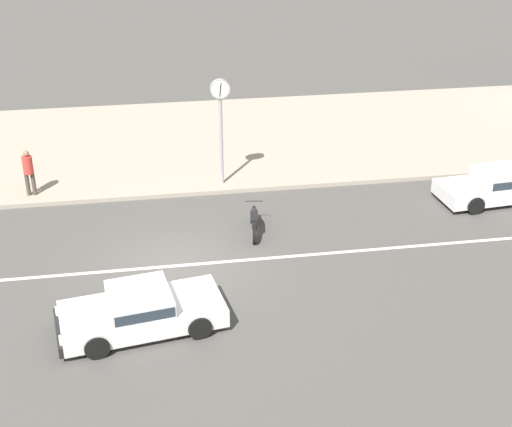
% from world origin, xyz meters
% --- Properties ---
extents(ground_plane, '(160.00, 160.00, 0.00)m').
position_xyz_m(ground_plane, '(0.00, 0.00, 0.00)').
color(ground_plane, '#4C4947').
extents(lane_centre_stripe, '(50.40, 0.14, 0.01)m').
position_xyz_m(lane_centre_stripe, '(0.00, 0.00, 0.00)').
color(lane_centre_stripe, silver).
rests_on(lane_centre_stripe, ground).
extents(kerb_strip, '(68.00, 10.00, 0.15)m').
position_xyz_m(kerb_strip, '(0.00, 9.56, 0.07)').
color(kerb_strip, '#9E9384').
rests_on(kerb_strip, ground).
extents(sedan_white_1, '(4.34, 2.38, 1.06)m').
position_xyz_m(sedan_white_1, '(-0.97, -2.84, 0.53)').
color(sedan_white_1, white).
rests_on(sedan_white_1, ground).
extents(sedan_white_2, '(4.32, 2.05, 1.06)m').
position_xyz_m(sedan_white_2, '(11.19, 2.67, 0.53)').
color(sedan_white_2, white).
rests_on(sedan_white_2, ground).
extents(motorcycle_2, '(0.56, 1.90, 0.80)m').
position_xyz_m(motorcycle_2, '(2.59, 1.66, 0.42)').
color(motorcycle_2, black).
rests_on(motorcycle_2, ground).
extents(street_clock, '(0.67, 0.22, 3.78)m').
position_xyz_m(street_clock, '(2.00, 5.16, 2.98)').
color(street_clock, '#9E9EA3').
rests_on(street_clock, kerb_strip).
extents(pedestrian_near_clock, '(0.34, 0.34, 1.63)m').
position_xyz_m(pedestrian_near_clock, '(-4.55, 5.24, 1.10)').
color(pedestrian_near_clock, '#4C4238').
rests_on(pedestrian_near_clock, kerb_strip).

